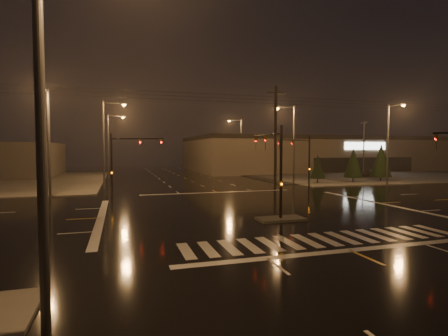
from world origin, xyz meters
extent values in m
plane|color=black|center=(0.00, 0.00, 0.00)|extent=(140.00, 140.00, 0.00)
cube|color=#494641|center=(30.00, 30.00, 0.06)|extent=(36.00, 36.00, 0.12)
cube|color=#494641|center=(0.00, -4.00, 0.07)|extent=(3.00, 1.60, 0.15)
cube|color=beige|center=(0.00, -9.00, 0.01)|extent=(15.00, 2.60, 0.01)
cube|color=beige|center=(0.00, -11.00, 0.01)|extent=(16.00, 0.50, 0.01)
cube|color=beige|center=(0.00, 11.00, 0.01)|extent=(16.00, 0.50, 0.01)
cube|color=black|center=(35.00, 28.00, 0.04)|extent=(50.00, 24.00, 0.08)
cube|color=#6A624C|center=(35.00, 46.00, 3.50)|extent=(60.00, 28.00, 7.00)
cube|color=black|center=(35.00, 46.00, 6.80)|extent=(60.20, 28.20, 0.80)
cube|color=white|center=(35.00, 31.90, 5.20)|extent=(9.00, 0.20, 1.40)
cube|color=black|center=(35.00, 31.95, 1.60)|extent=(22.00, 0.15, 2.80)
cylinder|color=black|center=(0.00, -4.00, 3.00)|extent=(0.18, 0.18, 6.00)
cylinder|color=black|center=(0.00, -1.75, 5.50)|extent=(0.12, 4.50, 0.12)
imported|color=#594707|center=(0.00, 0.27, 5.45)|extent=(0.16, 0.20, 1.00)
cube|color=#594707|center=(0.00, -4.00, 2.30)|extent=(0.25, 0.18, 0.35)
cylinder|color=black|center=(10.50, 10.50, 3.00)|extent=(0.18, 0.18, 6.00)
cylinder|color=black|center=(8.15, 9.64, 5.50)|extent=(4.74, 1.82, 0.12)
imported|color=#594707|center=(6.04, 8.88, 5.45)|extent=(0.24, 0.22, 1.00)
cube|color=#594707|center=(10.50, 10.50, 2.30)|extent=(0.25, 0.18, 0.35)
cylinder|color=black|center=(-10.50, 10.50, 3.00)|extent=(0.18, 0.18, 6.00)
cylinder|color=black|center=(-8.15, 9.64, 5.50)|extent=(4.74, 1.82, 0.12)
imported|color=#594707|center=(-6.04, 8.88, 5.45)|extent=(0.24, 0.22, 1.00)
cube|color=#594707|center=(-10.50, 10.50, 2.30)|extent=(0.25, 0.18, 0.35)
imported|color=#594707|center=(9.20, -6.93, 5.45)|extent=(0.22, 0.24, 1.00)
cylinder|color=#38383A|center=(-11.50, -15.00, 5.00)|extent=(0.24, 0.24, 10.00)
cylinder|color=#38383A|center=(-11.50, 18.00, 5.00)|extent=(0.24, 0.24, 10.00)
cylinder|color=#38383A|center=(-10.30, 18.00, 9.80)|extent=(2.40, 0.14, 0.14)
cube|color=#38383A|center=(-9.20, 18.00, 9.75)|extent=(0.70, 0.30, 0.18)
sphere|color=orange|center=(-9.20, 18.00, 9.62)|extent=(0.32, 0.32, 0.32)
cylinder|color=#38383A|center=(-11.50, 34.00, 5.00)|extent=(0.24, 0.24, 10.00)
cylinder|color=#38383A|center=(-10.30, 34.00, 9.80)|extent=(2.40, 0.14, 0.14)
cube|color=#38383A|center=(-9.20, 34.00, 9.75)|extent=(0.70, 0.30, 0.18)
sphere|color=orange|center=(-9.20, 34.00, 9.62)|extent=(0.32, 0.32, 0.32)
cylinder|color=#38383A|center=(11.50, 16.00, 5.00)|extent=(0.24, 0.24, 10.00)
cylinder|color=#38383A|center=(10.30, 16.00, 9.80)|extent=(2.40, 0.14, 0.14)
cube|color=#38383A|center=(9.20, 16.00, 9.75)|extent=(0.70, 0.30, 0.18)
sphere|color=orange|center=(9.20, 16.00, 9.62)|extent=(0.32, 0.32, 0.32)
cylinder|color=#38383A|center=(11.50, 36.00, 5.00)|extent=(0.24, 0.24, 10.00)
cylinder|color=#38383A|center=(10.30, 36.00, 9.80)|extent=(2.40, 0.14, 0.14)
cube|color=#38383A|center=(9.20, 36.00, 9.75)|extent=(0.70, 0.30, 0.18)
sphere|color=orange|center=(9.20, 36.00, 9.62)|extent=(0.32, 0.32, 0.32)
cylinder|color=#38383A|center=(-16.00, 11.50, 5.00)|extent=(0.24, 0.24, 10.00)
cylinder|color=#38383A|center=(-16.00, 10.30, 9.80)|extent=(0.14, 2.40, 0.14)
cube|color=#38383A|center=(-16.00, 9.20, 9.75)|extent=(0.30, 0.70, 0.18)
sphere|color=orange|center=(-16.00, 9.20, 9.62)|extent=(0.32, 0.32, 0.32)
cylinder|color=#38383A|center=(22.00, 11.50, 5.00)|extent=(0.24, 0.24, 10.00)
cylinder|color=#38383A|center=(22.00, 10.30, 9.80)|extent=(0.14, 2.40, 0.14)
cube|color=#38383A|center=(22.00, 9.20, 9.75)|extent=(0.30, 0.70, 0.18)
sphere|color=orange|center=(22.00, 9.20, 9.62)|extent=(0.32, 0.32, 0.32)
cylinder|color=black|center=(8.00, 14.00, 6.00)|extent=(0.32, 0.32, 12.00)
cube|color=black|center=(8.00, 14.00, 11.20)|extent=(2.20, 0.12, 0.12)
cylinder|color=black|center=(15.14, 16.28, 0.35)|extent=(0.18, 0.18, 0.70)
cone|color=black|center=(15.14, 16.28, 2.26)|extent=(2.00, 2.00, 3.12)
cylinder|color=black|center=(20.81, 16.51, 0.35)|extent=(0.18, 0.18, 0.70)
cone|color=black|center=(20.81, 16.51, 2.69)|extent=(2.55, 2.55, 3.98)
cylinder|color=black|center=(25.32, 16.45, 0.35)|extent=(0.18, 0.18, 0.70)
cone|color=black|center=(25.32, 16.45, 2.99)|extent=(2.93, 2.93, 4.57)
imported|color=black|center=(28.93, 22.24, 0.69)|extent=(3.80, 4.20, 1.38)
camera|label=1|loc=(-9.74, -24.04, 4.47)|focal=28.00mm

